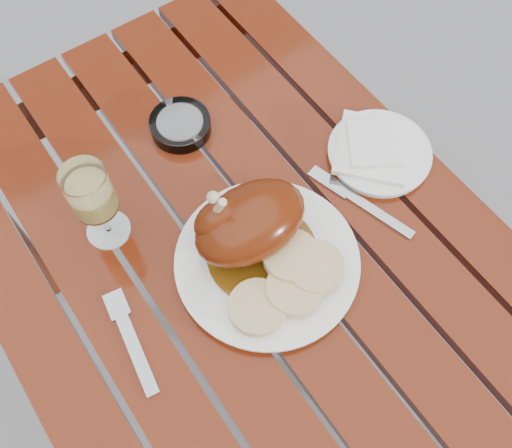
{
  "coord_description": "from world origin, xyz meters",
  "views": [
    {
      "loc": [
        -0.22,
        -0.32,
        1.62
      ],
      "look_at": [
        0.04,
        0.04,
        0.78
      ],
      "focal_mm": 40.0,
      "sensor_mm": 36.0,
      "label": 1
    }
  ],
  "objects": [
    {
      "name": "ground",
      "position": [
        0.0,
        0.0,
        0.0
      ],
      "size": [
        60.0,
        60.0,
        0.0
      ],
      "primitive_type": "plane",
      "color": "slate",
      "rests_on": "ground"
    },
    {
      "name": "bread_dumplings",
      "position": [
        0.02,
        -0.08,
        0.79
      ],
      "size": [
        0.2,
        0.14,
        0.03
      ],
      "color": "beige",
      "rests_on": "dinner_plate"
    },
    {
      "name": "ashtray",
      "position": [
        0.05,
        0.29,
        0.76
      ],
      "size": [
        0.13,
        0.13,
        0.03
      ],
      "primitive_type": "cylinder",
      "rotation": [
        0.0,
        0.0,
        -0.19
      ],
      "color": "#B2B7BC",
      "rests_on": "table"
    },
    {
      "name": "fork",
      "position": [
        -0.23,
        -0.02,
        0.75
      ],
      "size": [
        0.05,
        0.17,
        0.01
      ],
      "primitive_type": "cube",
      "rotation": [
        0.0,
        0.0,
        -0.15
      ],
      "color": "gray",
      "rests_on": "table"
    },
    {
      "name": "wine_glass",
      "position": [
        -0.17,
        0.18,
        0.84
      ],
      "size": [
        0.08,
        0.08,
        0.18
      ],
      "primitive_type": "cylinder",
      "rotation": [
        0.0,
        0.0,
        0.12
      ],
      "color": "#DDCE64",
      "rests_on": "table"
    },
    {
      "name": "napkin",
      "position": [
        0.3,
        0.04,
        0.77
      ],
      "size": [
        0.19,
        0.19,
        0.01
      ],
      "primitive_type": "cube",
      "rotation": [
        0.0,
        0.0,
        0.72
      ],
      "color": "white",
      "rests_on": "side_plate"
    },
    {
      "name": "roast_duck",
      "position": [
        0.01,
        0.03,
        0.82
      ],
      "size": [
        0.19,
        0.19,
        0.14
      ],
      "color": "#5F380A",
      "rests_on": "dinner_plate"
    },
    {
      "name": "table",
      "position": [
        0.0,
        0.0,
        0.38
      ],
      "size": [
        0.8,
        1.2,
        0.75
      ],
      "primitive_type": "cube",
      "color": "maroon",
      "rests_on": "ground"
    },
    {
      "name": "dinner_plate",
      "position": [
        0.02,
        -0.02,
        0.76
      ],
      "size": [
        0.33,
        0.33,
        0.02
      ],
      "primitive_type": "cylinder",
      "rotation": [
        0.0,
        0.0,
        -0.08
      ],
      "color": "white",
      "rests_on": "table"
    },
    {
      "name": "side_plate",
      "position": [
        0.31,
        0.03,
        0.76
      ],
      "size": [
        0.22,
        0.22,
        0.02
      ],
      "primitive_type": "cylinder",
      "rotation": [
        0.0,
        0.0,
        -0.15
      ],
      "color": "white",
      "rests_on": "table"
    },
    {
      "name": "knife",
      "position": [
        0.23,
        -0.04,
        0.75
      ],
      "size": [
        0.07,
        0.18,
        0.01
      ],
      "primitive_type": "cube",
      "rotation": [
        0.0,
        0.0,
        0.28
      ],
      "color": "gray",
      "rests_on": "table"
    }
  ]
}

